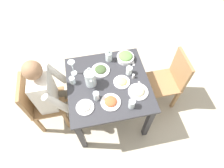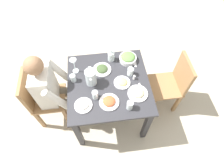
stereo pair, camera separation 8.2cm
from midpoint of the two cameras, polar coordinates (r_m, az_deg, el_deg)
ground_plane at (r=2.66m, az=-1.80°, el=-8.68°), size 8.00×8.00×0.00m
dining_table at (r=2.12m, az=-2.24°, el=-1.61°), size 0.90×0.90×0.74m
chair_near at (r=2.37m, az=-22.48°, el=-5.13°), size 0.40×0.40×0.86m
chair_far at (r=2.47m, az=16.64°, el=1.48°), size 0.40×0.40×0.86m
diner_near at (r=2.20m, az=-18.65°, el=-2.54°), size 0.48×0.53×1.15m
water_pitcher at (r=1.95m, az=-7.92°, el=1.63°), size 0.16×0.12×0.19m
salad_bowl at (r=2.20m, az=3.13°, el=8.32°), size 0.20×0.20×0.09m
plate_beans at (r=1.95m, az=6.99°, el=-2.31°), size 0.21×0.21×0.05m
plate_rice_curry at (r=1.88m, az=-1.67°, el=-5.57°), size 0.21×0.21×0.05m
plate_fries at (r=2.01m, az=1.90°, el=0.71°), size 0.18×0.18×0.04m
plate_dolmas at (r=2.11m, az=-4.70°, el=4.43°), size 0.21×0.21×0.05m
plate_yoghurt at (r=1.88m, az=-9.66°, el=-7.07°), size 0.18×0.18×0.05m
water_glass_far_left at (r=2.06m, az=4.25°, el=4.15°), size 0.07×0.07×0.10m
water_glass_by_pitcher at (r=1.88m, az=-6.18°, el=-3.77°), size 0.06×0.06×0.10m
water_glass_center at (r=2.04m, az=-13.38°, el=1.02°), size 0.06×0.06×0.09m
water_glass_near_left at (r=1.83m, az=4.89°, el=-6.26°), size 0.07×0.07×0.11m
wine_glass at (r=2.04m, az=-13.48°, el=5.65°), size 0.08×0.08×0.20m
oil_carafe at (r=2.18m, az=-2.11°, el=8.49°), size 0.08×0.08×0.16m
salt_shaker at (r=2.05m, az=5.50°, el=2.43°), size 0.03×0.03×0.05m
fork_near at (r=2.22m, az=5.40°, el=7.32°), size 0.17×0.05×0.01m
knife_near at (r=1.99m, az=8.18°, el=-1.35°), size 0.19×0.04×0.01m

